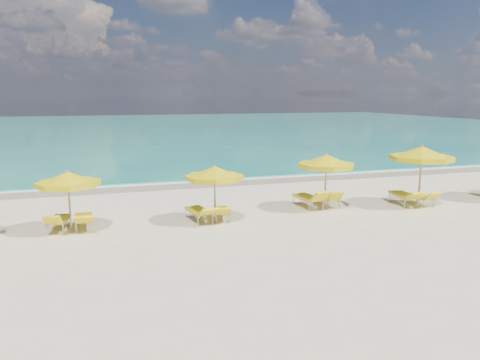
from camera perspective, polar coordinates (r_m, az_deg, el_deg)
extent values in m
plane|color=beige|center=(17.74, 1.43, -4.66)|extent=(120.00, 120.00, 0.00)
cube|color=#167F6B|center=(64.63, -12.31, 6.12)|extent=(120.00, 80.00, 0.30)
cube|color=tan|center=(24.69, -4.04, -0.36)|extent=(120.00, 2.60, 0.01)
cube|color=white|center=(25.45, -4.45, -0.04)|extent=(120.00, 1.20, 0.03)
cube|color=white|center=(33.55, -17.89, 2.03)|extent=(14.00, 0.36, 0.05)
cube|color=white|center=(42.67, 1.37, 4.24)|extent=(18.00, 0.30, 0.05)
cylinder|color=tan|center=(16.67, -20.08, -2.66)|extent=(0.06, 0.06, 2.05)
cone|color=yellow|center=(16.51, -20.27, 0.25)|extent=(2.31, 2.31, 0.41)
cylinder|color=yellow|center=(16.54, -20.22, -0.43)|extent=(2.33, 2.33, 0.16)
sphere|color=tan|center=(16.48, -20.31, 0.97)|extent=(0.09, 0.09, 0.09)
cylinder|color=tan|center=(16.90, -3.09, -1.87)|extent=(0.06, 0.06, 2.04)
cone|color=yellow|center=(16.74, -3.12, 0.99)|extent=(2.41, 2.41, 0.41)
cylinder|color=yellow|center=(16.77, -3.11, 0.32)|extent=(2.43, 2.43, 0.16)
sphere|color=tan|center=(16.71, -3.12, 1.69)|extent=(0.09, 0.09, 0.09)
cylinder|color=tan|center=(19.07, 10.38, -0.35)|extent=(0.07, 0.07, 2.21)
cone|color=yellow|center=(18.92, 10.47, 2.41)|extent=(2.70, 2.70, 0.44)
cylinder|color=yellow|center=(18.95, 10.45, 1.76)|extent=(2.73, 2.73, 0.18)
sphere|color=tan|center=(18.89, 10.50, 3.09)|extent=(0.10, 0.10, 0.10)
cylinder|color=tan|center=(20.68, 21.09, 0.32)|extent=(0.08, 0.08, 2.47)
cone|color=yellow|center=(20.54, 21.28, 3.17)|extent=(2.77, 2.77, 0.49)
cylinder|color=yellow|center=(20.57, 21.24, 2.50)|extent=(2.79, 2.79, 0.20)
sphere|color=tan|center=(20.51, 21.33, 3.87)|extent=(0.11, 0.11, 0.11)
cube|color=yellow|center=(17.36, -21.17, -4.48)|extent=(0.74, 1.32, 0.08)
cube|color=yellow|center=(16.51, -21.85, -4.60)|extent=(0.63, 0.59, 0.43)
cube|color=yellow|center=(17.25, -18.50, -4.37)|extent=(0.62, 1.31, 0.08)
cube|color=yellow|center=(16.34, -18.48, -4.59)|extent=(0.59, 0.58, 0.38)
cube|color=yellow|center=(17.35, -5.12, -3.72)|extent=(0.81, 1.42, 0.08)
cube|color=yellow|center=(16.46, -3.92, -3.90)|extent=(0.69, 0.68, 0.39)
cube|color=yellow|center=(17.58, -2.28, -3.69)|extent=(0.71, 1.22, 0.07)
cube|color=yellow|center=(16.77, -2.08, -3.82)|extent=(0.59, 0.57, 0.37)
cube|color=yellow|center=(19.51, 8.21, -2.10)|extent=(0.79, 1.51, 0.09)
cube|color=yellow|center=(18.65, 9.77, -2.00)|extent=(0.70, 0.63, 0.52)
cube|color=yellow|center=(20.00, 10.69, -2.08)|extent=(0.66, 1.25, 0.07)
cube|color=yellow|center=(19.24, 11.57, -2.00)|extent=(0.58, 0.51, 0.44)
cube|color=yellow|center=(21.02, 19.24, -1.70)|extent=(0.81, 1.50, 0.09)
cube|color=yellow|center=(20.13, 20.65, -1.79)|extent=(0.71, 0.70, 0.42)
cube|color=yellow|center=(21.35, 21.06, -1.81)|extent=(0.57, 1.21, 0.07)
cube|color=yellow|center=(20.68, 22.44, -1.80)|extent=(0.55, 0.51, 0.39)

